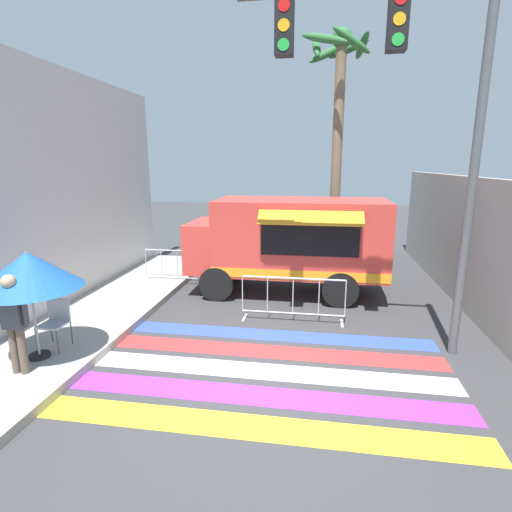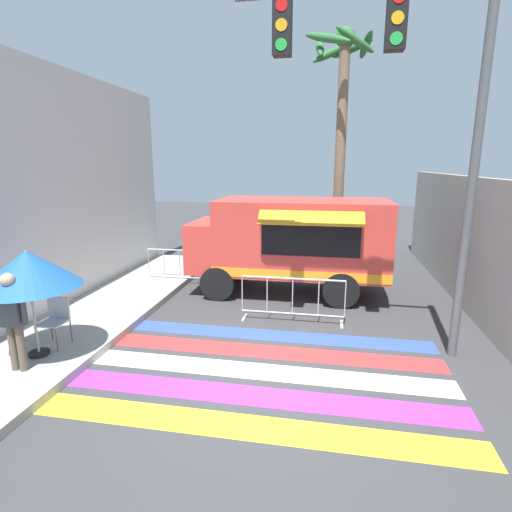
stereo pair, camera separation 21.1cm
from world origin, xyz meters
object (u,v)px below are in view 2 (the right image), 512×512
(food_truck, at_px, (287,239))
(barricade_side, at_px, (180,267))
(traffic_signal_pole, at_px, (398,87))
(patio_umbrella, at_px, (28,269))
(folding_chair, at_px, (55,317))
(vendor_person, at_px, (13,316))
(barricade_front, at_px, (292,300))
(palm_tree, at_px, (341,106))

(food_truck, distance_m, barricade_side, 3.41)
(traffic_signal_pole, xyz_separation_m, patio_umbrella, (-6.13, -1.67, -3.03))
(folding_chair, bearing_deg, vendor_person, -86.26)
(traffic_signal_pole, xyz_separation_m, barricade_side, (-5.41, 3.49, -4.28))
(barricade_side, bearing_deg, barricade_front, -33.35)
(traffic_signal_pole, xyz_separation_m, palm_tree, (-0.84, 5.91, 0.47))
(vendor_person, xyz_separation_m, palm_tree, (5.22, 8.11, 4.15))
(patio_umbrella, distance_m, barricade_side, 5.35)
(folding_chair, xyz_separation_m, barricade_front, (4.29, 2.30, -0.18))
(food_truck, xyz_separation_m, folding_chair, (-3.92, -4.40, -0.82))
(food_truck, bearing_deg, traffic_signal_pole, -55.98)
(traffic_signal_pole, relative_size, folding_chair, 7.34)
(traffic_signal_pole, bearing_deg, folding_chair, -168.93)
(patio_umbrella, bearing_deg, traffic_signal_pole, 15.21)
(food_truck, xyz_separation_m, patio_umbrella, (-3.96, -4.87, 0.24))
(barricade_front, relative_size, barricade_side, 1.18)
(folding_chair, height_order, barricade_side, folding_chair)
(folding_chair, bearing_deg, traffic_signal_pole, 13.49)
(patio_umbrella, bearing_deg, food_truck, 50.87)
(traffic_signal_pole, bearing_deg, barricade_front, 148.24)
(food_truck, xyz_separation_m, vendor_person, (-3.90, -5.41, -0.41))
(patio_umbrella, bearing_deg, barricade_side, 82.04)
(patio_umbrella, bearing_deg, folding_chair, 84.91)
(folding_chair, relative_size, barricade_front, 0.39)
(food_truck, relative_size, barricade_side, 2.65)
(vendor_person, height_order, barricade_side, vendor_person)
(traffic_signal_pole, bearing_deg, food_truck, 124.02)
(palm_tree, bearing_deg, folding_chair, -126.48)
(folding_chair, bearing_deg, palm_tree, 55.94)
(food_truck, relative_size, palm_tree, 0.71)
(vendor_person, height_order, palm_tree, palm_tree)
(traffic_signal_pole, distance_m, patio_umbrella, 7.04)
(traffic_signal_pole, distance_m, barricade_side, 7.73)
(barricade_side, bearing_deg, traffic_signal_pole, -32.83)
(barricade_front, bearing_deg, barricade_side, 146.65)
(traffic_signal_pole, xyz_separation_m, vendor_person, (-6.06, -2.20, -3.68))
(traffic_signal_pole, relative_size, patio_umbrella, 3.45)
(traffic_signal_pole, distance_m, vendor_person, 7.42)
(barricade_side, bearing_deg, vendor_person, -96.57)
(traffic_signal_pole, distance_m, palm_tree, 5.98)
(traffic_signal_pole, height_order, vendor_person, traffic_signal_pole)
(food_truck, bearing_deg, patio_umbrella, -129.13)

